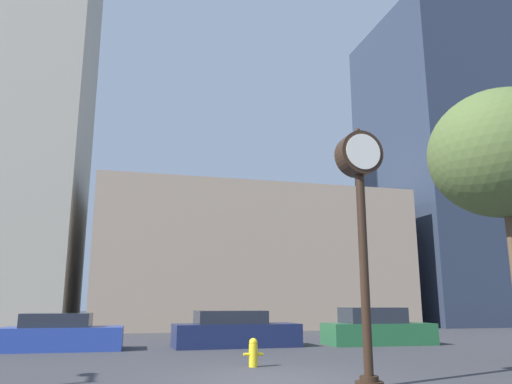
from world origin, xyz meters
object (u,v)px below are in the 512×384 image
at_px(street_clock, 361,199).
at_px(car_green, 376,329).
at_px(car_blue, 61,335).
at_px(car_navy, 235,331).
at_px(bare_tree, 502,154).
at_px(fire_hydrant_near, 253,352).

xyz_separation_m(street_clock, car_green, (5.12, 9.31, -3.13)).
relative_size(car_blue, car_green, 0.96).
bearing_deg(car_green, car_blue, -178.73).
bearing_deg(car_blue, car_navy, 0.79).
distance_m(street_clock, car_navy, 10.12).
xyz_separation_m(street_clock, car_blue, (-6.71, 9.73, -3.20)).
height_order(car_green, bare_tree, bare_tree).
xyz_separation_m(car_navy, bare_tree, (6.24, -7.36, 5.24)).
distance_m(car_blue, car_navy, 6.14).
relative_size(street_clock, fire_hydrant_near, 7.40).
bearing_deg(car_blue, fire_hydrant_near, -46.57).
distance_m(street_clock, fire_hydrant_near, 5.17).
distance_m(street_clock, car_blue, 12.24).
relative_size(car_green, fire_hydrant_near, 6.02).
distance_m(fire_hydrant_near, bare_tree, 9.02).
xyz_separation_m(street_clock, car_navy, (-0.57, 9.59, -3.17)).
relative_size(car_blue, fire_hydrant_near, 5.77).
xyz_separation_m(car_navy, fire_hydrant_near, (-0.81, -5.92, -0.20)).
relative_size(street_clock, car_blue, 1.28).
height_order(street_clock, fire_hydrant_near, street_clock).
height_order(street_clock, car_navy, street_clock).
distance_m(car_green, bare_tree, 8.80).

